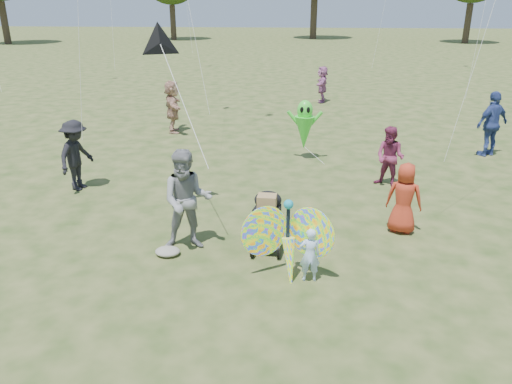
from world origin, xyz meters
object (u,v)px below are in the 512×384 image
(crowd_j, at_px, (322,84))
(jogging_stroller, at_px, (267,217))
(crowd_b, at_px, (76,155))
(alien_kite, at_px, (304,127))
(crowd_a, at_px, (404,198))
(adult_man, at_px, (187,200))
(crowd_d, at_px, (173,107))
(crowd_e, at_px, (390,157))
(child_girl, at_px, (310,255))
(butterfly_kite, at_px, (288,241))
(crowd_c, at_px, (492,124))

(crowd_j, distance_m, jogging_stroller, 14.56)
(crowd_b, xyz_separation_m, alien_kite, (5.50, 2.90, 0.11))
(crowd_a, bearing_deg, adult_man, 31.70)
(crowd_d, distance_m, alien_kite, 5.37)
(crowd_a, bearing_deg, crowd_b, 3.71)
(crowd_a, relative_size, crowd_e, 0.95)
(child_girl, height_order, crowd_j, crowd_j)
(child_girl, distance_m, butterfly_kite, 0.41)
(crowd_e, distance_m, alien_kite, 2.95)
(child_girl, bearing_deg, crowd_j, -99.59)
(jogging_stroller, relative_size, butterfly_kite, 0.63)
(adult_man, height_order, crowd_c, crowd_c)
(crowd_b, distance_m, butterfly_kite, 6.44)
(child_girl, relative_size, jogging_stroller, 0.87)
(crowd_a, height_order, butterfly_kite, crowd_a)
(crowd_a, bearing_deg, jogging_stroller, 36.44)
(crowd_a, bearing_deg, child_girl, 64.79)
(crowd_b, relative_size, crowd_c, 0.90)
(adult_man, relative_size, crowd_e, 1.26)
(crowd_c, height_order, crowd_e, crowd_c)
(jogging_stroller, bearing_deg, crowd_b, 153.26)
(jogging_stroller, bearing_deg, child_girl, -52.86)
(adult_man, distance_m, crowd_d, 8.94)
(crowd_j, height_order, jogging_stroller, crowd_j)
(crowd_c, relative_size, crowd_j, 1.20)
(crowd_b, bearing_deg, crowd_a, -90.54)
(child_girl, relative_size, adult_man, 0.49)
(crowd_d, bearing_deg, crowd_e, -140.74)
(crowd_a, height_order, crowd_b, crowd_b)
(crowd_a, height_order, crowd_c, crowd_c)
(child_girl, height_order, crowd_e, crowd_e)
(butterfly_kite, bearing_deg, adult_man, 153.67)
(crowd_d, relative_size, butterfly_kite, 1.03)
(child_girl, bearing_deg, crowd_c, -132.14)
(alien_kite, bearing_deg, crowd_a, -67.51)
(adult_man, distance_m, jogging_stroller, 1.50)
(adult_man, distance_m, crowd_a, 4.24)
(butterfly_kite, bearing_deg, crowd_j, 85.80)
(child_girl, distance_m, adult_man, 2.48)
(crowd_b, relative_size, crowd_e, 1.14)
(adult_man, height_order, alien_kite, adult_man)
(crowd_a, distance_m, jogging_stroller, 2.80)
(crowd_c, bearing_deg, crowd_j, -89.39)
(child_girl, height_order, butterfly_kite, butterfly_kite)
(crowd_b, distance_m, crowd_j, 13.37)
(child_girl, xyz_separation_m, alien_kite, (-0.07, 6.74, 0.50))
(crowd_c, bearing_deg, crowd_b, -10.57)
(crowd_b, height_order, crowd_d, crowd_d)
(crowd_d, distance_m, crowd_e, 8.27)
(jogging_stroller, height_order, butterfly_kite, butterfly_kite)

